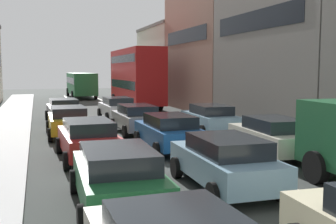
# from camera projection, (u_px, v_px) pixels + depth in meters

# --- Properties ---
(sidewalk_left) EXTENTS (2.60, 64.00, 0.14)m
(sidewalk_left) POSITION_uv_depth(u_px,v_px,m) (6.00, 129.00, 22.28)
(sidewalk_left) COLOR #BCBCBC
(sidewalk_left) RESTS_ON ground
(lane_stripe_left) EXTENTS (0.16, 60.00, 0.01)m
(lane_stripe_left) POSITION_uv_depth(u_px,v_px,m) (98.00, 127.00, 23.80)
(lane_stripe_left) COLOR silver
(lane_stripe_left) RESTS_ON ground
(lane_stripe_right) EXTENTS (0.16, 60.00, 0.01)m
(lane_stripe_right) POSITION_uv_depth(u_px,v_px,m) (154.00, 124.00, 24.84)
(lane_stripe_right) COLOR silver
(lane_stripe_right) RESTS_ON ground
(building_row_right) EXTENTS (7.20, 43.90, 11.15)m
(building_row_right) POSITION_uv_depth(u_px,v_px,m) (264.00, 44.00, 28.14)
(building_row_right) COLOR beige
(building_row_right) RESTS_ON ground
(sedan_centre_lane_second) EXTENTS (2.12, 4.33, 1.49)m
(sedan_centre_lane_second) POSITION_uv_depth(u_px,v_px,m) (225.00, 161.00, 11.35)
(sedan_centre_lane_second) COLOR #759EB7
(sedan_centre_lane_second) RESTS_ON ground
(wagon_left_lane_second) EXTENTS (2.16, 4.35, 1.49)m
(wagon_left_lane_second) POSITION_uv_depth(u_px,v_px,m) (117.00, 176.00, 9.74)
(wagon_left_lane_second) COLOR #19592D
(wagon_left_lane_second) RESTS_ON ground
(hatchback_centre_lane_third) EXTENTS (2.10, 4.32, 1.49)m
(hatchback_centre_lane_third) POSITION_uv_depth(u_px,v_px,m) (169.00, 131.00, 16.76)
(hatchback_centre_lane_third) COLOR #194C8C
(hatchback_centre_lane_third) RESTS_ON ground
(sedan_left_lane_third) EXTENTS (2.18, 4.36, 1.49)m
(sedan_left_lane_third) POSITION_uv_depth(u_px,v_px,m) (88.00, 138.00, 15.03)
(sedan_left_lane_third) COLOR #A51E1E
(sedan_left_lane_third) RESTS_ON ground
(coupe_centre_lane_fourth) EXTENTS (2.12, 4.33, 1.49)m
(coupe_centre_lane_fourth) POSITION_uv_depth(u_px,v_px,m) (136.00, 118.00, 21.41)
(coupe_centre_lane_fourth) COLOR gray
(coupe_centre_lane_fourth) RESTS_ON ground
(sedan_left_lane_fourth) EXTENTS (2.07, 4.30, 1.49)m
(sedan_left_lane_fourth) POSITION_uv_depth(u_px,v_px,m) (68.00, 120.00, 20.35)
(sedan_left_lane_fourth) COLOR #B29319
(sedan_left_lane_fourth) RESTS_ON ground
(sedan_centre_lane_fifth) EXTENTS (2.15, 4.34, 1.49)m
(sedan_centre_lane_fifth) POSITION_uv_depth(u_px,v_px,m) (117.00, 107.00, 27.31)
(sedan_centre_lane_fifth) COLOR silver
(sedan_centre_lane_fifth) RESTS_ON ground
(sedan_left_lane_fifth) EXTENTS (2.18, 4.36, 1.49)m
(sedan_left_lane_fifth) POSITION_uv_depth(u_px,v_px,m) (63.00, 110.00, 25.78)
(sedan_left_lane_fifth) COLOR black
(sedan_left_lane_fifth) RESTS_ON ground
(sedan_right_lane_behind_truck) EXTENTS (2.29, 4.41, 1.49)m
(sedan_right_lane_behind_truck) POSITION_uv_depth(u_px,v_px,m) (272.00, 135.00, 15.71)
(sedan_right_lane_behind_truck) COLOR beige
(sedan_right_lane_behind_truck) RESTS_ON ground
(wagon_right_lane_far) EXTENTS (2.19, 4.36, 1.49)m
(wagon_right_lane_far) POSITION_uv_depth(u_px,v_px,m) (210.00, 118.00, 21.38)
(wagon_right_lane_far) COLOR #759EB7
(wagon_right_lane_far) RESTS_ON ground
(bus_mid_queue_primary) EXTENTS (2.83, 10.51, 5.06)m
(bus_mid_queue_primary) POSITION_uv_depth(u_px,v_px,m) (136.00, 75.00, 35.81)
(bus_mid_queue_primary) COLOR #B21919
(bus_mid_queue_primary) RESTS_ON ground
(bus_far_queue_secondary) EXTENTS (2.84, 10.51, 2.90)m
(bus_far_queue_secondary) POSITION_uv_depth(u_px,v_px,m) (81.00, 83.00, 48.29)
(bus_far_queue_secondary) COLOR #1E6033
(bus_far_queue_secondary) RESTS_ON ground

